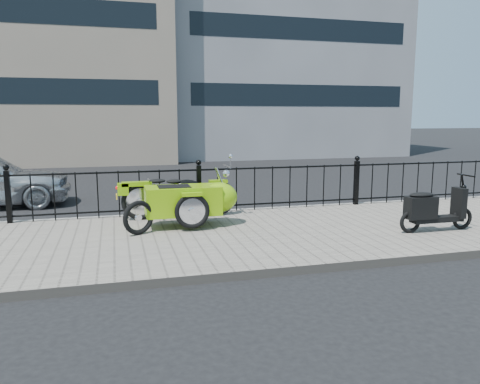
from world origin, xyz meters
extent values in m
plane|color=black|center=(0.00, 0.00, 0.00)|extent=(120.00, 120.00, 0.00)
cube|color=slate|center=(0.00, -0.50, 0.06)|extent=(30.00, 3.80, 0.12)
cube|color=gray|center=(0.00, 1.44, 0.06)|extent=(30.00, 0.10, 0.12)
cylinder|color=black|center=(0.00, 1.30, 0.99)|extent=(14.00, 0.04, 0.04)
cylinder|color=black|center=(0.00, 1.30, 0.24)|extent=(14.00, 0.04, 0.04)
cube|color=black|center=(-3.50, 1.30, 0.60)|extent=(0.09, 0.09, 0.96)
sphere|color=black|center=(-3.50, 1.30, 1.14)|extent=(0.11, 0.11, 0.11)
cube|color=black|center=(0.00, 1.30, 0.60)|extent=(0.09, 0.09, 0.96)
sphere|color=black|center=(0.00, 1.30, 1.14)|extent=(0.11, 0.11, 0.11)
cube|color=black|center=(3.50, 1.30, 0.60)|extent=(0.09, 0.09, 0.96)
sphere|color=black|center=(3.50, 1.30, 1.14)|extent=(0.11, 0.11, 0.11)
cube|color=gray|center=(-6.00, 16.00, 6.00)|extent=(14.00, 8.00, 12.00)
cube|color=gray|center=(7.00, 17.00, 7.50)|extent=(12.00, 8.00, 15.00)
cube|color=black|center=(7.00, 13.02, 3.00)|extent=(10.50, 0.06, 1.00)
cube|color=black|center=(7.00, 13.02, 6.00)|extent=(10.50, 0.06, 1.00)
torus|color=black|center=(0.32, 0.95, 0.46)|extent=(0.69, 0.09, 0.69)
torus|color=black|center=(-1.18, 0.95, 0.46)|extent=(0.69, 0.09, 0.69)
torus|color=black|center=(-0.38, -0.19, 0.46)|extent=(0.60, 0.08, 0.60)
cube|color=gray|center=(-0.43, 0.95, 0.48)|extent=(0.34, 0.22, 0.24)
cylinder|color=black|center=(-0.43, 0.95, 0.41)|extent=(1.40, 0.04, 0.04)
ellipsoid|color=black|center=(-0.31, 0.95, 0.72)|extent=(0.54, 0.29, 0.26)
cylinder|color=silver|center=(0.50, 0.95, 1.08)|extent=(0.03, 0.56, 0.03)
cylinder|color=silver|center=(0.38, 0.95, 0.77)|extent=(0.25, 0.04, 0.59)
sphere|color=silver|center=(0.48, 0.95, 0.95)|extent=(0.15, 0.15, 0.15)
cube|color=#7EB80A|center=(0.32, 0.95, 0.79)|extent=(0.36, 0.12, 0.06)
cube|color=#7EB80A|center=(-1.23, 0.95, 0.80)|extent=(0.55, 0.16, 0.08)
ellipsoid|color=black|center=(-0.53, 0.95, 0.82)|extent=(0.31, 0.22, 0.08)
ellipsoid|color=black|center=(-0.85, 0.95, 0.84)|extent=(0.31, 0.22, 0.08)
sphere|color=red|center=(-1.58, 0.95, 0.74)|extent=(0.07, 0.07, 0.07)
cube|color=yellow|center=(-1.60, 1.05, 0.56)|extent=(0.02, 0.14, 0.10)
cube|color=#7EB80A|center=(-0.48, 0.20, 0.59)|extent=(1.30, 0.62, 0.50)
ellipsoid|color=#7EB80A|center=(0.17, 0.20, 0.61)|extent=(0.65, 0.60, 0.54)
cube|color=black|center=(-0.63, 0.20, 0.82)|extent=(0.55, 0.43, 0.06)
cube|color=#7EB80A|center=(-0.38, -0.19, 0.76)|extent=(0.34, 0.11, 0.06)
torus|color=black|center=(4.14, -1.24, 0.31)|extent=(0.38, 0.07, 0.38)
torus|color=black|center=(3.11, -1.24, 0.31)|extent=(0.38, 0.07, 0.38)
cube|color=black|center=(3.63, -1.24, 0.33)|extent=(0.94, 0.21, 0.09)
cube|color=black|center=(3.30, -1.24, 0.54)|extent=(0.51, 0.24, 0.37)
ellipsoid|color=black|center=(3.30, -1.24, 0.76)|extent=(0.44, 0.22, 0.09)
cube|color=black|center=(4.05, -1.24, 0.59)|extent=(0.11, 0.28, 0.51)
cylinder|color=black|center=(4.11, -1.24, 0.87)|extent=(0.15, 0.04, 0.42)
cylinder|color=black|center=(4.15, -1.24, 1.06)|extent=(0.03, 0.41, 0.03)
torus|color=black|center=(-1.27, -0.19, 0.41)|extent=(0.54, 0.35, 0.57)
camera|label=1|loc=(-1.61, -7.85, 2.05)|focal=35.00mm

